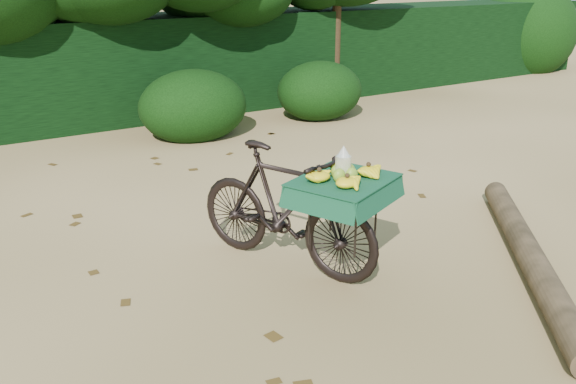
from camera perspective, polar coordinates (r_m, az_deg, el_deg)
ground at (r=5.95m, az=-5.16°, el=-5.98°), size 80.00×80.00×0.00m
vendor_bicycle at (r=5.50m, az=-0.10°, el=-1.36°), size 1.38×2.02×1.17m
fallen_log at (r=6.09m, az=21.64°, el=-5.47°), size 2.36×2.78×0.25m
hedge_backdrop at (r=11.47m, az=-20.08°, el=10.43°), size 26.00×1.80×1.80m
tree_row at (r=10.45m, az=-23.38°, el=15.28°), size 14.50×2.00×4.00m
bush_clumps at (r=9.77m, az=-14.25°, el=6.80°), size 8.80×1.70×0.90m
leaf_litter at (r=6.48m, az=-7.79°, el=-3.75°), size 7.00×7.30×0.01m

